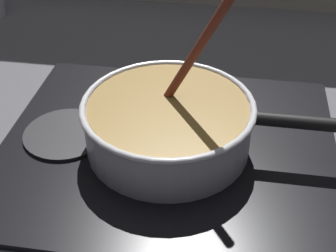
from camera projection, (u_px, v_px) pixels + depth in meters
The scene contains 5 objects.
ground at pixel (144, 223), 0.70m from camera, with size 2.40×1.60×0.04m, color #4C4C51.
hob_plate at pixel (168, 148), 0.80m from camera, with size 0.56×0.48×0.01m, color black.
burner_ring at pixel (168, 143), 0.80m from camera, with size 0.17×0.17×0.01m, color #592D0C.
spare_burner at pixel (65, 134), 0.82m from camera, with size 0.14×0.14×0.01m, color #262628.
cooking_pan at pixel (169, 123), 0.77m from camera, with size 0.41×0.28×0.28m.
Camera 1 is at (0.11, -0.46, 0.52)m, focal length 50.78 mm.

